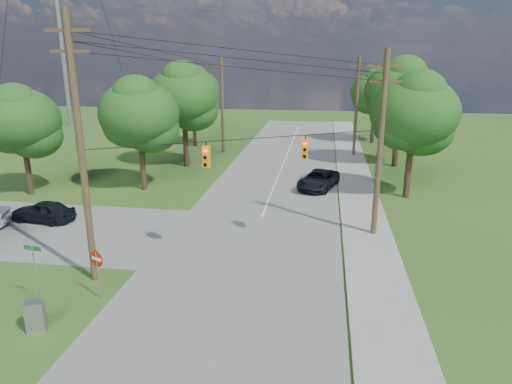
% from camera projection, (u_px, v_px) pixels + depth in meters
% --- Properties ---
extents(ground, '(140.00, 140.00, 0.00)m').
position_uv_depth(ground, '(187.00, 290.00, 20.49)').
color(ground, '#32551C').
rests_on(ground, ground).
extents(main_road, '(10.00, 100.00, 0.03)m').
position_uv_depth(main_road, '(249.00, 248.00, 24.94)').
color(main_road, gray).
rests_on(main_road, ground).
extents(sidewalk_east, '(2.60, 100.00, 0.12)m').
position_uv_depth(sidewalk_east, '(375.00, 255.00, 23.96)').
color(sidewalk_east, gray).
rests_on(sidewalk_east, ground).
extents(pole_sw, '(2.00, 0.32, 12.00)m').
position_uv_depth(pole_sw, '(81.00, 149.00, 19.73)').
color(pole_sw, brown).
rests_on(pole_sw, ground).
extents(pole_ne, '(2.00, 0.32, 10.50)m').
position_uv_depth(pole_ne, '(380.00, 143.00, 25.21)').
color(pole_ne, brown).
rests_on(pole_ne, ground).
extents(pole_north_e, '(2.00, 0.32, 10.00)m').
position_uv_depth(pole_north_e, '(356.00, 106.00, 46.13)').
color(pole_north_e, brown).
rests_on(pole_north_e, ground).
extents(pole_north_w, '(2.00, 0.32, 10.00)m').
position_uv_depth(pole_north_w, '(222.00, 104.00, 48.12)').
color(pole_north_w, brown).
rests_on(pole_north_w, ground).
extents(power_lines, '(13.93, 29.62, 4.93)m').
position_uv_depth(power_lines, '(258.00, 71.00, 28.56)').
color(power_lines, black).
rests_on(power_lines, ground).
extents(traffic_signals, '(4.91, 3.27, 1.05)m').
position_uv_depth(traffic_signals, '(258.00, 152.00, 22.73)').
color(traffic_signals, orange).
rests_on(traffic_signals, ground).
extents(tree_w_near, '(6.00, 6.00, 8.40)m').
position_uv_depth(tree_w_near, '(139.00, 114.00, 34.12)').
color(tree_w_near, '#402E20').
rests_on(tree_w_near, ground).
extents(tree_w_mid, '(6.40, 6.40, 9.22)m').
position_uv_depth(tree_w_mid, '(184.00, 96.00, 41.36)').
color(tree_w_mid, '#402E20').
rests_on(tree_w_mid, ground).
extents(tree_w_far, '(6.00, 6.00, 8.73)m').
position_uv_depth(tree_w_far, '(193.00, 91.00, 51.21)').
color(tree_w_far, '#402E20').
rests_on(tree_w_far, ground).
extents(tree_e_near, '(6.20, 6.20, 8.81)m').
position_uv_depth(tree_e_near, '(414.00, 112.00, 32.11)').
color(tree_e_near, '#402E20').
rests_on(tree_e_near, ground).
extents(tree_e_mid, '(6.60, 6.60, 9.64)m').
position_uv_depth(tree_e_mid, '(401.00, 92.00, 41.32)').
color(tree_e_mid, '#402E20').
rests_on(tree_e_mid, ground).
extents(tree_e_far, '(5.80, 5.80, 8.32)m').
position_uv_depth(tree_e_far, '(376.00, 93.00, 53.10)').
color(tree_e_far, '#402E20').
rests_on(tree_e_far, ground).
extents(tree_cross_n, '(5.60, 5.60, 7.91)m').
position_uv_depth(tree_cross_n, '(21.00, 120.00, 33.00)').
color(tree_cross_n, '#402E20').
rests_on(tree_cross_n, ground).
extents(car_cross_dark, '(4.14, 2.01, 1.36)m').
position_uv_depth(car_cross_dark, '(43.00, 211.00, 28.70)').
color(car_cross_dark, black).
rests_on(car_cross_dark, cross_road).
extents(car_main_north, '(3.64, 5.45, 1.39)m').
position_uv_depth(car_main_north, '(318.00, 180.00, 35.90)').
color(car_main_north, black).
rests_on(car_main_north, main_road).
extents(control_cabinet, '(0.81, 0.71, 1.21)m').
position_uv_depth(control_cabinet, '(35.00, 316.00, 17.36)').
color(control_cabinet, gray).
rests_on(control_cabinet, ground).
extents(do_not_enter_sign, '(0.70, 0.33, 2.26)m').
position_uv_depth(do_not_enter_sign, '(97.00, 264.00, 19.35)').
color(do_not_enter_sign, gray).
rests_on(do_not_enter_sign, ground).
extents(street_name_sign, '(0.82, 0.15, 2.75)m').
position_uv_depth(street_name_sign, '(35.00, 268.00, 18.74)').
color(street_name_sign, gray).
rests_on(street_name_sign, ground).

